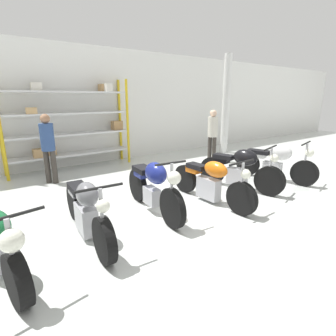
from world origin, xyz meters
TOP-DOWN VIEW (x-y plane):
  - ground_plane at (0.00, 0.00)m, footprint 30.00×30.00m
  - back_wall at (0.00, 4.51)m, footprint 30.00×0.08m
  - shelving_rack at (-0.80, 4.15)m, footprint 3.55×0.63m
  - support_pillar at (4.65, 3.16)m, footprint 0.28×0.28m
  - motorcycle_grey at (-1.85, -0.08)m, footprint 0.61×2.16m
  - motorcycle_blue at (-0.56, 0.06)m, footprint 0.55×2.04m
  - motorcycle_orange at (0.64, -0.18)m, footprint 0.68×2.15m
  - motorcycle_black at (1.77, 0.02)m, footprint 0.86×2.02m
  - motorcycle_white at (3.04, -0.07)m, footprint 0.81×2.02m
  - person_browsing at (-1.68, 3.05)m, footprint 0.45×0.45m
  - person_near_rack at (3.24, 2.40)m, footprint 0.36×0.36m

SIDE VIEW (x-z plane):
  - ground_plane at x=0.00m, z-range 0.00..0.00m
  - motorcycle_grey at x=-1.85m, z-range -0.07..0.95m
  - motorcycle_orange at x=0.64m, z-range -0.05..0.94m
  - motorcycle_black at x=1.77m, z-range -0.04..1.03m
  - motorcycle_white at x=3.04m, z-range -0.02..1.04m
  - motorcycle_blue at x=-0.56m, z-range -0.01..1.09m
  - person_near_rack at x=3.24m, z-range 0.15..1.85m
  - person_browsing at x=-1.68m, z-range 0.15..1.86m
  - shelving_rack at x=-0.80m, z-range 0.07..2.69m
  - back_wall at x=0.00m, z-range 0.00..3.60m
  - support_pillar at x=4.65m, z-range 0.00..3.60m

